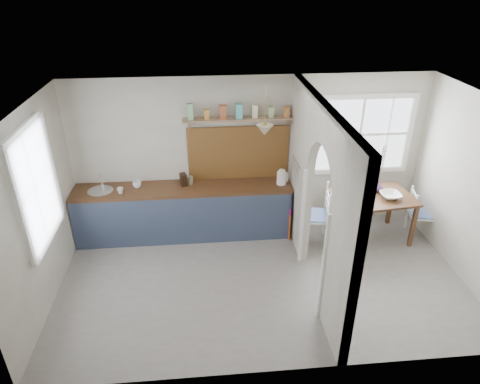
{
  "coord_description": "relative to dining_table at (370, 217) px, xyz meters",
  "views": [
    {
      "loc": [
        -0.78,
        -4.87,
        4.05
      ],
      "look_at": [
        -0.28,
        0.53,
        1.18
      ],
      "focal_mm": 32.0,
      "sensor_mm": 36.0,
      "label": 1
    }
  ],
  "objects": [
    {
      "name": "floor",
      "position": [
        -1.9,
        -0.92,
        -0.39
      ],
      "size": [
        5.8,
        3.2,
        0.01
      ],
      "primitive_type": "cube",
      "color": "gray",
      "rests_on": "ground"
    },
    {
      "name": "ceiling",
      "position": [
        -1.9,
        -0.92,
        2.21
      ],
      "size": [
        5.8,
        3.2,
        0.01
      ],
      "primitive_type": "cube",
      "color": "beige",
      "rests_on": "walls"
    },
    {
      "name": "walls",
      "position": [
        -1.9,
        -0.92,
        0.91
      ],
      "size": [
        5.81,
        3.21,
        2.6
      ],
      "color": "beige",
      "rests_on": "floor"
    },
    {
      "name": "partition",
      "position": [
        -1.2,
        -0.86,
        1.06
      ],
      "size": [
        0.12,
        3.2,
        2.6
      ],
      "color": "beige",
      "rests_on": "floor"
    },
    {
      "name": "kitchen_window",
      "position": [
        -4.77,
        -0.92,
        1.26
      ],
      "size": [
        0.1,
        1.16,
        1.5
      ],
      "primitive_type": null,
      "color": "white",
      "rests_on": "walls"
    },
    {
      "name": "nook_window",
      "position": [
        -0.1,
        0.64,
        1.21
      ],
      "size": [
        1.76,
        0.1,
        1.3
      ],
      "primitive_type": null,
      "color": "white",
      "rests_on": "walls"
    },
    {
      "name": "counter",
      "position": [
        -3.03,
        0.41,
        0.06
      ],
      "size": [
        3.5,
        0.6,
        0.9
      ],
      "color": "brown",
      "rests_on": "floor"
    },
    {
      "name": "sink",
      "position": [
        -4.33,
        0.38,
        0.5
      ],
      "size": [
        0.4,
        0.4,
        0.02
      ],
      "primitive_type": "cylinder",
      "color": "silver",
      "rests_on": "counter"
    },
    {
      "name": "backsplash",
      "position": [
        -2.11,
        0.65,
        0.96
      ],
      "size": [
        1.65,
        0.03,
        0.9
      ],
      "primitive_type": "cube",
      "color": "brown",
      "rests_on": "walls"
    },
    {
      "name": "shelf",
      "position": [
        -2.11,
        0.57,
        1.61
      ],
      "size": [
        1.75,
        0.2,
        0.21
      ],
      "color": "tan",
      "rests_on": "walls"
    },
    {
      "name": "pendant_lamp",
      "position": [
        -1.75,
        0.23,
        1.49
      ],
      "size": [
        0.26,
        0.26,
        0.16
      ],
      "primitive_type": "cone",
      "color": "beige",
      "rests_on": "ceiling"
    },
    {
      "name": "utensil_rail",
      "position": [
        -1.29,
        -0.02,
        1.06
      ],
      "size": [
        0.02,
        0.5,
        0.02
      ],
      "primitive_type": "cylinder",
      "rotation": [
        1.57,
        0.0,
        0.0
      ],
      "color": "silver",
      "rests_on": "partition"
    },
    {
      "name": "dining_table",
      "position": [
        0.0,
        0.0,
        0.0
      ],
      "size": [
        1.34,
        0.96,
        0.79
      ],
      "primitive_type": null,
      "rotation": [
        0.0,
        0.0,
        0.1
      ],
      "color": "brown",
      "rests_on": "floor"
    },
    {
      "name": "chair_left",
      "position": [
        -0.95,
        -0.01,
        0.1
      ],
      "size": [
        0.52,
        0.52,
        1.0
      ],
      "primitive_type": null,
      "rotation": [
        0.0,
        0.0,
        -1.73
      ],
      "color": "white",
      "rests_on": "floor"
    },
    {
      "name": "chair_right",
      "position": [
        0.89,
        0.01,
        0.02
      ],
      "size": [
        0.45,
        0.45,
        0.83
      ],
      "primitive_type": null,
      "rotation": [
        0.0,
        0.0,
        1.37
      ],
      "color": "white",
      "rests_on": "floor"
    },
    {
      "name": "kettle",
      "position": [
        -1.43,
        0.35,
        0.63
      ],
      "size": [
        0.23,
        0.2,
        0.25
      ],
      "primitive_type": null,
      "rotation": [
        0.0,
        0.0,
        -0.16
      ],
      "color": "white",
      "rests_on": "counter"
    },
    {
      "name": "mug_a",
      "position": [
        -4.0,
        0.26,
        0.55
      ],
      "size": [
        0.13,
        0.13,
        0.09
      ],
      "primitive_type": "imported",
      "rotation": [
        0.0,
        0.0,
        -0.33
      ],
      "color": "silver",
      "rests_on": "counter"
    },
    {
      "name": "mug_b",
      "position": [
        -3.76,
        0.44,
        0.56
      ],
      "size": [
        0.14,
        0.14,
        0.11
      ],
      "primitive_type": "imported",
      "rotation": [
        0.0,
        0.0,
        -0.03
      ],
      "color": "white",
      "rests_on": "counter"
    },
    {
      "name": "knife_block",
      "position": [
        -3.02,
        0.45,
        0.61
      ],
      "size": [
        0.13,
        0.15,
        0.2
      ],
      "primitive_type": "cube",
      "rotation": [
        0.0,
        0.0,
        0.29
      ],
      "color": "#372110",
      "rests_on": "counter"
    },
    {
      "name": "jar",
      "position": [
        -2.91,
        0.48,
        0.58
      ],
      "size": [
        0.1,
        0.1,
        0.14
      ],
      "primitive_type": "cylinder",
      "rotation": [
        0.0,
        0.0,
        0.18
      ],
      "color": "#716D4B",
      "rests_on": "counter"
    },
    {
      "name": "towel_magenta",
      "position": [
        -1.32,
        0.06,
        -0.12
      ],
      "size": [
        0.02,
        0.03,
        0.61
      ],
      "primitive_type": "cube",
      "color": "#D71381",
      "rests_on": "counter"
    },
    {
      "name": "towel_orange",
      "position": [
        -1.32,
        0.04,
        -0.14
      ],
      "size": [
        0.02,
        0.03,
        0.46
      ],
      "primitive_type": "cube",
      "color": "#C47905",
      "rests_on": "counter"
    },
    {
      "name": "bowl",
      "position": [
        0.25,
        -0.07,
        0.43
      ],
      "size": [
        0.34,
        0.34,
        0.08
      ],
      "primitive_type": "imported",
      "rotation": [
        0.0,
        0.0,
        0.06
      ],
      "color": "white",
      "rests_on": "dining_table"
    },
    {
      "name": "table_cup",
      "position": [
        -0.13,
        -0.17,
        0.44
      ],
      "size": [
        0.14,
        0.14,
        0.1
      ],
      "primitive_type": "imported",
      "rotation": [
        0.0,
        0.0,
        0.34
      ],
      "color": "#559C5E",
      "rests_on": "dining_table"
    },
    {
      "name": "plate",
      "position": [
        -0.41,
        -0.09,
        0.4
      ],
      "size": [
        0.22,
        0.22,
        0.02
      ],
      "primitive_type": "cylinder",
      "rotation": [
        0.0,
        0.0,
        0.14
      ],
      "color": "black",
      "rests_on": "dining_table"
    },
    {
      "name": "vase",
      "position": [
        0.12,
        0.16,
        0.49
      ],
      "size": [
        0.21,
        0.21,
        0.18
      ],
      "primitive_type": "imported",
      "rotation": [
        0.0,
        0.0,
        0.24
      ],
      "color": "#4D2956",
      "rests_on": "dining_table"
    }
  ]
}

